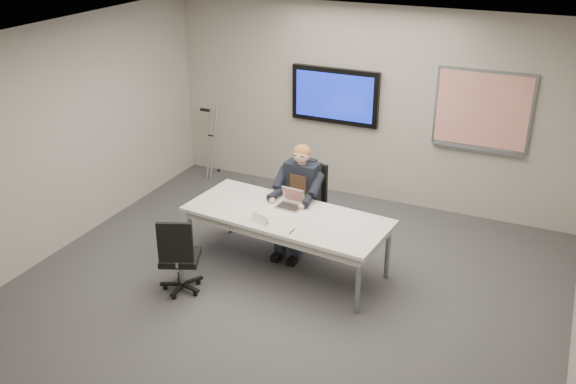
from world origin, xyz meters
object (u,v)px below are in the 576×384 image
at_px(office_chair_near, 180,269).
at_px(conference_table, 287,220).
at_px(office_chair_far, 305,218).
at_px(laptop, 291,202).
at_px(seated_person, 296,210).

bearing_deg(office_chair_near, conference_table, -156.01).
bearing_deg(office_chair_far, conference_table, -72.39).
relative_size(office_chair_far, office_chair_near, 1.10).
xyz_separation_m(office_chair_far, laptop, (0.04, -0.51, 0.46)).
height_order(office_chair_near, seated_person, seated_person).
relative_size(seated_person, laptop, 4.32).
bearing_deg(conference_table, laptop, 107.01).
xyz_separation_m(conference_table, office_chair_far, (-0.08, 0.72, -0.32)).
relative_size(conference_table, office_chair_far, 2.35).
xyz_separation_m(office_chair_near, laptop, (0.83, 1.16, 0.49)).
height_order(office_chair_near, laptop, office_chair_near).
distance_m(conference_table, laptop, 0.26).
xyz_separation_m(conference_table, laptop, (-0.04, 0.21, 0.14)).
relative_size(office_chair_far, laptop, 3.33).
distance_m(office_chair_far, laptop, 0.69).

